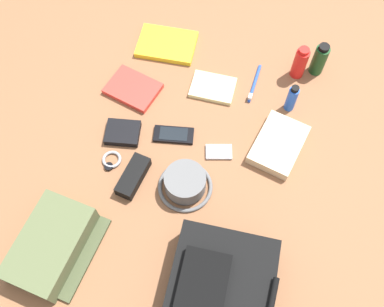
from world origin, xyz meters
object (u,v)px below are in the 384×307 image
(sunscreen_spray, at_px, (300,63))
(bucket_hat, at_px, (185,183))
(travel_guidebook, at_px, (133,89))
(shampoo_bottle, at_px, (319,59))
(media_player, at_px, (219,152))
(notepad, at_px, (213,87))
(wristwatch, at_px, (111,160))
(toiletry_pouch, at_px, (52,245))
(sunglasses_case, at_px, (133,176))
(deodorant_spray, at_px, (292,98))
(toothbrush, at_px, (254,85))
(folded_towel, at_px, (278,145))
(cell_phone, at_px, (174,135))
(wallet, at_px, (123,133))
(backpack, at_px, (218,298))
(paperback_novel, at_px, (167,44))

(sunscreen_spray, bearing_deg, bucket_hat, -25.84)
(bucket_hat, bearing_deg, travel_guidebook, -137.12)
(shampoo_bottle, relative_size, travel_guidebook, 0.65)
(media_player, bearing_deg, notepad, -160.75)
(notepad, bearing_deg, wristwatch, -35.34)
(toiletry_pouch, relative_size, sunglasses_case, 2.02)
(deodorant_spray, relative_size, media_player, 1.21)
(toiletry_pouch, relative_size, sunscreen_spray, 2.15)
(toiletry_pouch, height_order, shampoo_bottle, shampoo_bottle)
(toiletry_pouch, height_order, sunglasses_case, toiletry_pouch)
(bucket_hat, relative_size, toothbrush, 1.04)
(shampoo_bottle, distance_m, folded_towel, 0.35)
(deodorant_spray, xyz_separation_m, cell_phone, (0.21, -0.34, -0.05))
(shampoo_bottle, bearing_deg, folded_towel, -11.40)
(sunscreen_spray, distance_m, wallet, 0.65)
(bucket_hat, xyz_separation_m, deodorant_spray, (-0.38, 0.26, 0.02))
(backpack, height_order, deodorant_spray, backpack)
(sunglasses_case, bearing_deg, bucket_hat, 104.30)
(travel_guidebook, xyz_separation_m, folded_towel, (0.08, 0.53, 0.01))
(travel_guidebook, bearing_deg, cell_phone, 54.63)
(folded_towel, bearing_deg, toothbrush, -149.41)
(deodorant_spray, distance_m, sunglasses_case, 0.58)
(media_player, bearing_deg, cell_phone, -97.04)
(toiletry_pouch, bearing_deg, paperback_novel, 174.35)
(toothbrush, bearing_deg, shampoo_bottle, 123.32)
(media_player, height_order, toothbrush, toothbrush)
(backpack, distance_m, folded_towel, 0.53)
(notepad, bearing_deg, bucket_hat, 0.08)
(shampoo_bottle, relative_size, cell_phone, 0.92)
(sunscreen_spray, relative_size, media_player, 1.39)
(cell_phone, height_order, media_player, cell_phone)
(bucket_hat, bearing_deg, paperback_novel, -156.59)
(media_player, relative_size, wallet, 0.86)
(media_player, distance_m, notepad, 0.25)
(sunscreen_spray, height_order, notepad, sunscreen_spray)
(wristwatch, relative_size, wallet, 0.65)
(bucket_hat, height_order, toothbrush, bucket_hat)
(notepad, bearing_deg, travel_guidebook, -74.57)
(cell_phone, relative_size, folded_towel, 0.70)
(cell_phone, xyz_separation_m, wallet, (0.04, -0.16, 0.01))
(sunglasses_case, bearing_deg, toiletry_pouch, -19.65)
(folded_towel, bearing_deg, wallet, -79.22)
(deodorant_spray, distance_m, notepad, 0.27)
(shampoo_bottle, xyz_separation_m, travel_guidebook, (0.26, -0.60, -0.05))
(media_player, bearing_deg, travel_guidebook, -113.90)
(toothbrush, bearing_deg, paperback_novel, -104.25)
(media_player, bearing_deg, sunglasses_case, -54.79)
(travel_guidebook, bearing_deg, notepad, 107.37)
(sunglasses_case, bearing_deg, paperback_novel, -165.31)
(wallet, distance_m, notepad, 0.35)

